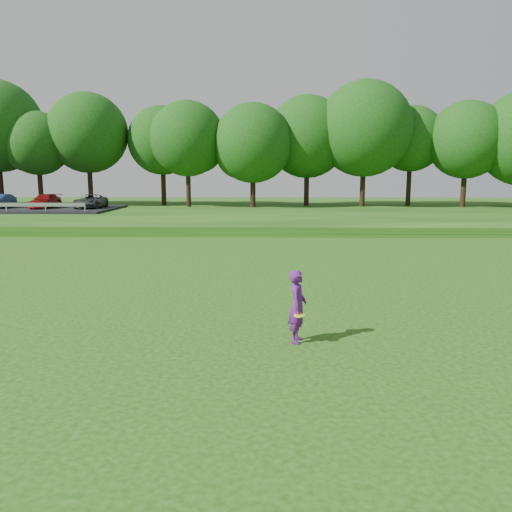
{
  "coord_description": "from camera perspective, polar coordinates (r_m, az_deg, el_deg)",
  "views": [
    {
      "loc": [
        1.24,
        -10.45,
        3.75
      ],
      "look_at": [
        0.98,
        4.36,
        1.3
      ],
      "focal_mm": 35.0,
      "sensor_mm": 36.0,
      "label": 1
    }
  ],
  "objects": [
    {
      "name": "ground",
      "position": [
        11.18,
        -5.52,
        -10.27
      ],
      "size": [
        140.0,
        140.0,
        0.0
      ],
      "primitive_type": "plane",
      "color": "#19440D",
      "rests_on": "ground"
    },
    {
      "name": "berm",
      "position": [
        44.6,
        -0.58,
        4.95
      ],
      "size": [
        130.0,
        30.0,
        0.6
      ],
      "primitive_type": "cube",
      "color": "#19440D",
      "rests_on": "ground"
    },
    {
      "name": "walking_path",
      "position": [
        30.71,
        -1.31,
        2.41
      ],
      "size": [
        130.0,
        1.6,
        0.04
      ],
      "primitive_type": "cube",
      "color": "gray",
      "rests_on": "ground"
    },
    {
      "name": "treeline",
      "position": [
        48.66,
        -0.46,
        14.52
      ],
      "size": [
        104.0,
        7.0,
        15.0
      ],
      "primitive_type": null,
      "color": "#10440F",
      "rests_on": "berm"
    },
    {
      "name": "woman",
      "position": [
        11.23,
        4.77,
        -5.76
      ],
      "size": [
        0.51,
        0.71,
        1.64
      ],
      "color": "#5E1A77",
      "rests_on": "ground"
    }
  ]
}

